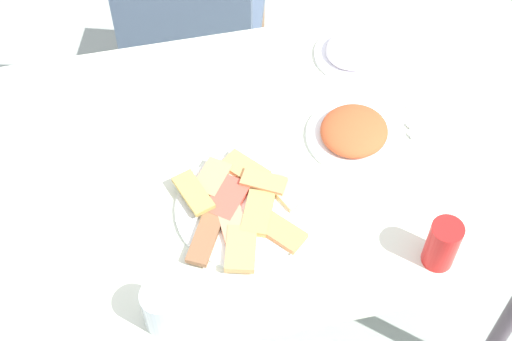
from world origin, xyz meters
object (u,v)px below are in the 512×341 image
pide_platter (241,209)px  salad_plate_rice (352,51)px  paper_napkin (441,115)px  fork (444,120)px  drinking_glass (163,308)px  spoon (438,108)px  salad_plate_greens (354,132)px  dining_table (264,177)px  soda_can (442,244)px  dining_chair (190,16)px

pide_platter → salad_plate_rice: salad_plate_rice is taller
paper_napkin → fork: fork is taller
drinking_glass → spoon: bearing=29.4°
salad_plate_greens → salad_plate_rice: bearing=74.2°
dining_table → paper_napkin: bearing=4.5°
soda_can → spoon: 0.42m
pide_platter → salad_plate_rice: 0.54m
paper_napkin → soda_can: bearing=-111.5°
dining_chair → paper_napkin: (0.50, -0.70, 0.22)m
drinking_glass → spoon: drinking_glass is taller
salad_plate_greens → fork: size_ratio=1.11×
drinking_glass → paper_napkin: (0.71, 0.38, -0.05)m
salad_plate_rice → paper_napkin: bearing=-57.0°
soda_can → fork: bearing=67.5°
dining_table → drinking_glass: bearing=-128.5°
dining_table → salad_plate_greens: size_ratio=5.46×
salad_plate_rice → dining_table: bearing=-136.9°
salad_plate_greens → spoon: salad_plate_greens is taller
pide_platter → drinking_glass: size_ratio=2.95×
salad_plate_rice → soda_can: soda_can is taller
salad_plate_greens → drinking_glass: bearing=-143.5°
salad_plate_greens → soda_can: bearing=-77.4°
dining_table → paper_napkin: (0.44, 0.03, 0.08)m
dining_table → soda_can: bearing=-48.8°
pide_platter → drinking_glass: drinking_glass is taller
dining_chair → spoon: bearing=-53.6°
dining_table → fork: (0.44, 0.02, 0.08)m
salad_plate_rice → paper_napkin: (0.15, -0.23, -0.02)m
dining_chair → soda_can: dining_chair is taller
salad_plate_rice → fork: 0.29m
salad_plate_rice → drinking_glass: size_ratio=1.78×
drinking_glass → fork: bearing=27.1°
dining_table → dining_chair: dining_chair is taller
salad_plate_rice → spoon: (0.15, -0.21, -0.01)m
salad_plate_rice → drinking_glass: 0.84m
soda_can → salad_plate_greens: bearing=102.6°
salad_plate_rice → paper_napkin: 0.28m
dining_table → salad_plate_greens: 0.23m
soda_can → drinking_glass: (-0.57, -0.02, -0.01)m
salad_plate_rice → fork: (0.15, -0.25, -0.01)m
salad_plate_greens → salad_plate_rice: (0.07, 0.25, -0.00)m
salad_plate_greens → paper_napkin: salad_plate_greens is taller
dining_table → fork: fork is taller
drinking_glass → paper_napkin: drinking_glass is taller
dining_chair → salad_plate_greens: 0.81m
salad_plate_greens → dining_chair: bearing=111.3°
dining_table → drinking_glass: (-0.28, -0.35, 0.13)m
pide_platter → salad_plate_greens: salad_plate_greens is taller
dining_table → salad_plate_rice: size_ratio=6.31×
salad_plate_greens → paper_napkin: size_ratio=1.45×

